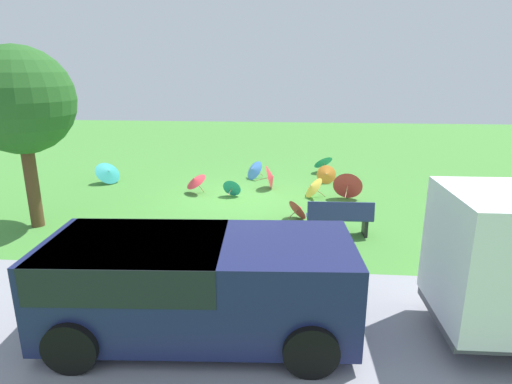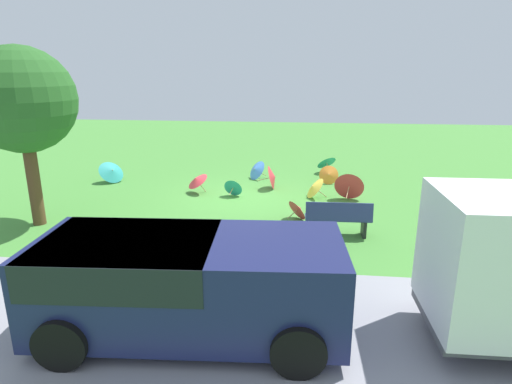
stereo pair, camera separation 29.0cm
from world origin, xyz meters
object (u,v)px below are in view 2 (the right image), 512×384
(shade_tree, at_px, (22,101))
(parasol_red_0, at_px, (197,180))
(parasol_teal_2, at_px, (234,187))
(park_bench, at_px, (338,218))
(parasol_teal_3, at_px, (112,171))
(parasol_teal_0, at_px, (326,162))
(parasol_red_2, at_px, (349,185))
(parasol_yellow_0, at_px, (314,187))
(van_dark, at_px, (179,278))
(parasol_red_1, at_px, (273,177))
(parasol_blue_0, at_px, (256,170))
(parasol_red_3, at_px, (298,209))
(parasol_orange_0, at_px, (329,175))

(shade_tree, height_order, parasol_red_0, shade_tree)
(parasol_teal_2, bearing_deg, park_bench, 134.75)
(parasol_teal_2, distance_m, parasol_teal_3, 4.79)
(shade_tree, height_order, parasol_teal_0, shade_tree)
(parasol_teal_3, bearing_deg, park_bench, 150.76)
(park_bench, xyz_separation_m, parasol_red_2, (-0.58, -3.19, -0.00))
(parasol_teal_3, bearing_deg, parasol_teal_0, -162.89)
(parasol_teal_0, xyz_separation_m, parasol_yellow_0, (0.54, 3.50, -0.09))
(van_dark, height_order, shade_tree, shade_tree)
(parasol_red_1, relative_size, parasol_blue_0, 0.89)
(van_dark, bearing_deg, shade_tree, -40.02)
(parasol_blue_0, distance_m, parasol_red_2, 3.88)
(parasol_red_2, xyz_separation_m, parasol_teal_3, (8.30, -1.14, -0.05))
(parasol_red_0, bearing_deg, parasol_blue_0, -129.25)
(shade_tree, xyz_separation_m, parasol_blue_0, (-5.18, -5.37, -2.85))
(parasol_red_0, relative_size, parasol_red_1, 1.19)
(park_bench, bearing_deg, parasol_teal_0, -90.03)
(parasol_red_0, xyz_separation_m, parasol_red_3, (-3.37, 2.18, -0.16))
(parasol_red_1, bearing_deg, parasol_teal_0, -126.29)
(parasol_teal_2, relative_size, parasol_red_2, 0.66)
(parasol_red_0, height_order, parasol_red_3, parasol_red_0)
(parasol_orange_0, bearing_deg, van_dark, 73.49)
(parasol_blue_0, bearing_deg, parasol_red_0, 50.75)
(parasol_orange_0, relative_size, parasol_yellow_0, 0.81)
(van_dark, distance_m, parasol_red_0, 7.74)
(parasol_red_3, bearing_deg, shade_tree, 9.06)
(parasol_teal_0, relative_size, parasol_red_1, 1.20)
(parasol_red_0, distance_m, parasol_teal_0, 5.54)
(parasol_teal_0, distance_m, parasol_teal_3, 8.09)
(parasol_teal_2, relative_size, parasol_red_3, 0.86)
(parasol_red_0, bearing_deg, parasol_orange_0, -158.72)
(park_bench, bearing_deg, parasol_red_2, -100.24)
(parasol_teal_0, bearing_deg, parasol_yellow_0, 81.22)
(parasol_teal_0, xyz_separation_m, parasol_red_3, (0.98, 5.61, -0.14))
(parasol_red_3, bearing_deg, park_bench, 131.77)
(parasol_red_3, bearing_deg, van_dark, 72.10)
(park_bench, xyz_separation_m, parasol_teal_2, (3.09, -3.12, -0.17))
(park_bench, height_order, parasol_teal_0, park_bench)
(parasol_red_0, relative_size, parasol_teal_0, 0.99)
(shade_tree, bearing_deg, parasol_red_3, -170.94)
(parasol_orange_0, distance_m, parasol_red_3, 4.02)
(shade_tree, xyz_separation_m, parasol_red_3, (-6.83, -1.09, -2.91))
(park_bench, height_order, parasol_red_2, parasol_red_2)
(parasol_teal_0, distance_m, parasol_orange_0, 1.73)
(parasol_red_0, bearing_deg, parasol_yellow_0, 178.98)
(shade_tree, distance_m, parasol_teal_0, 10.66)
(parasol_red_2, xyz_separation_m, parasol_yellow_0, (1.11, -0.02, -0.11))
(parasol_red_1, bearing_deg, parasol_red_0, 19.00)
(parasol_blue_0, bearing_deg, parasol_teal_3, 11.67)
(parasol_red_3, bearing_deg, parasol_red_1, -73.18)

